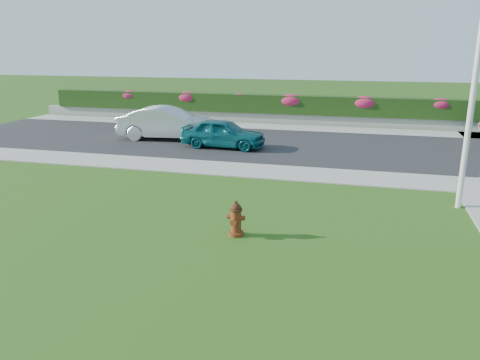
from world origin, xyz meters
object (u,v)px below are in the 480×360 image
(fire_hydrant, at_px, (236,219))
(sedan_silver, at_px, (168,123))
(sedan_teal, at_px, (223,133))
(utility_pole, at_px, (473,93))

(fire_hydrant, relative_size, sedan_silver, 0.18)
(sedan_teal, height_order, utility_pole, utility_pole)
(sedan_teal, bearing_deg, fire_hydrant, -158.93)
(utility_pole, bearing_deg, sedan_teal, 145.42)
(fire_hydrant, relative_size, utility_pole, 0.14)
(fire_hydrant, distance_m, sedan_teal, 10.36)
(sedan_teal, distance_m, sedan_silver, 3.46)
(sedan_teal, relative_size, utility_pole, 0.59)
(fire_hydrant, xyz_separation_m, sedan_silver, (-6.52, 11.03, 0.42))
(sedan_silver, bearing_deg, utility_pole, -127.17)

